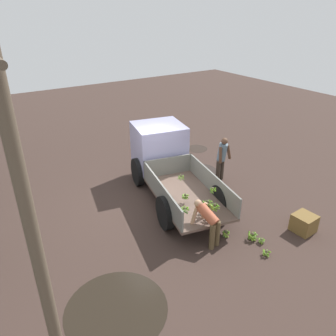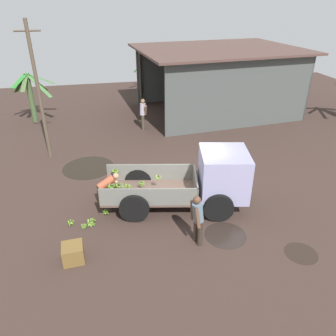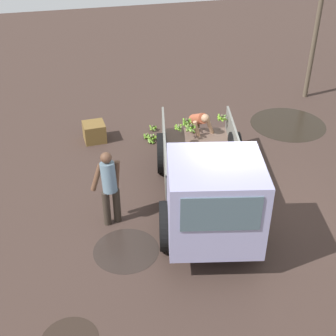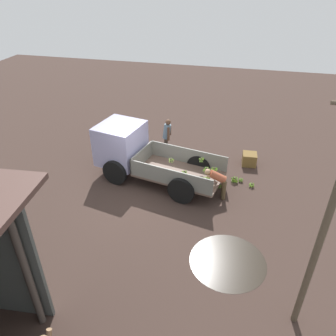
{
  "view_description": "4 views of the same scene",
  "coord_description": "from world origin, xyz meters",
  "px_view_note": "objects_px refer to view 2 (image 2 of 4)",
  "views": [
    {
      "loc": [
        -8.03,
        4.57,
        5.72
      ],
      "look_at": [
        -0.44,
        -0.35,
        1.24
      ],
      "focal_mm": 35.0,
      "sensor_mm": 36.0,
      "label": 1
    },
    {
      "loc": [
        -2.68,
        -10.03,
        6.61
      ],
      "look_at": [
        -0.57,
        -0.41,
        1.35
      ],
      "focal_mm": 35.0,
      "sensor_mm": 36.0,
      "label": 2
    },
    {
      "loc": [
        7.58,
        -3.47,
        6.38
      ],
      "look_at": [
        -0.31,
        -1.52,
        1.09
      ],
      "focal_mm": 50.0,
      "sensor_mm": 36.0,
      "label": 3
    },
    {
      "loc": [
        -3.24,
        9.55,
        7.17
      ],
      "look_at": [
        -0.92,
        -0.08,
        1.01
      ],
      "focal_mm": 35.0,
      "sensor_mm": 36.0,
      "label": 4
    }
  ],
  "objects_px": {
    "cargo_truck": "(207,178)",
    "wooden_crate_0": "(73,253)",
    "person_bystander_near_shed": "(143,113)",
    "banana_bunch_on_ground_0": "(71,222)",
    "banana_bunch_on_ground_3": "(106,211)",
    "utility_pole": "(39,92)",
    "person_foreground_visitor": "(198,218)",
    "banana_bunch_on_ground_1": "(91,222)",
    "person_worker_loading": "(106,187)",
    "banana_bunch_on_ground_2": "(84,226)"
  },
  "relations": [
    {
      "from": "banana_bunch_on_ground_2",
      "to": "banana_bunch_on_ground_3",
      "type": "distance_m",
      "value": 0.96
    },
    {
      "from": "banana_bunch_on_ground_2",
      "to": "cargo_truck",
      "type": "bearing_deg",
      "value": 5.7
    },
    {
      "from": "banana_bunch_on_ground_0",
      "to": "wooden_crate_0",
      "type": "relative_size",
      "value": 0.4
    },
    {
      "from": "person_bystander_near_shed",
      "to": "banana_bunch_on_ground_3",
      "type": "relative_size",
      "value": 7.01
    },
    {
      "from": "utility_pole",
      "to": "person_foreground_visitor",
      "type": "height_order",
      "value": "utility_pole"
    },
    {
      "from": "cargo_truck",
      "to": "person_worker_loading",
      "type": "xyz_separation_m",
      "value": [
        -3.38,
        0.78,
        -0.36
      ]
    },
    {
      "from": "utility_pole",
      "to": "banana_bunch_on_ground_0",
      "type": "relative_size",
      "value": 25.44
    },
    {
      "from": "banana_bunch_on_ground_2",
      "to": "person_worker_loading",
      "type": "bearing_deg",
      "value": 55.54
    },
    {
      "from": "banana_bunch_on_ground_0",
      "to": "person_worker_loading",
      "type": "bearing_deg",
      "value": 36.97
    },
    {
      "from": "banana_bunch_on_ground_2",
      "to": "wooden_crate_0",
      "type": "relative_size",
      "value": 0.36
    },
    {
      "from": "person_worker_loading",
      "to": "cargo_truck",
      "type": "bearing_deg",
      "value": -23.96
    },
    {
      "from": "person_bystander_near_shed",
      "to": "banana_bunch_on_ground_0",
      "type": "relative_size",
      "value": 7.31
    },
    {
      "from": "person_foreground_visitor",
      "to": "person_worker_loading",
      "type": "relative_size",
      "value": 1.42
    },
    {
      "from": "person_foreground_visitor",
      "to": "banana_bunch_on_ground_1",
      "type": "relative_size",
      "value": 5.45
    },
    {
      "from": "person_foreground_visitor",
      "to": "person_worker_loading",
      "type": "bearing_deg",
      "value": -61.08
    },
    {
      "from": "banana_bunch_on_ground_3",
      "to": "wooden_crate_0",
      "type": "distance_m",
      "value": 2.24
    },
    {
      "from": "banana_bunch_on_ground_1",
      "to": "banana_bunch_on_ground_3",
      "type": "bearing_deg",
      "value": 45.87
    },
    {
      "from": "person_foreground_visitor",
      "to": "person_bystander_near_shed",
      "type": "xyz_separation_m",
      "value": [
        -0.14,
        9.68,
        0.0
      ]
    },
    {
      "from": "cargo_truck",
      "to": "banana_bunch_on_ground_2",
      "type": "relative_size",
      "value": 24.92
    },
    {
      "from": "cargo_truck",
      "to": "banana_bunch_on_ground_3",
      "type": "height_order",
      "value": "cargo_truck"
    },
    {
      "from": "cargo_truck",
      "to": "banana_bunch_on_ground_3",
      "type": "bearing_deg",
      "value": -171.35
    },
    {
      "from": "cargo_truck",
      "to": "banana_bunch_on_ground_2",
      "type": "height_order",
      "value": "cargo_truck"
    },
    {
      "from": "person_bystander_near_shed",
      "to": "banana_bunch_on_ground_3",
      "type": "distance_m",
      "value": 8.05
    },
    {
      "from": "banana_bunch_on_ground_0",
      "to": "banana_bunch_on_ground_2",
      "type": "xyz_separation_m",
      "value": [
        0.41,
        -0.27,
        -0.01
      ]
    },
    {
      "from": "banana_bunch_on_ground_0",
      "to": "person_foreground_visitor",
      "type": "bearing_deg",
      "value": -24.64
    },
    {
      "from": "person_foreground_visitor",
      "to": "person_bystander_near_shed",
      "type": "relative_size",
      "value": 1.0
    },
    {
      "from": "banana_bunch_on_ground_3",
      "to": "person_worker_loading",
      "type": "bearing_deg",
      "value": 81.17
    },
    {
      "from": "cargo_truck",
      "to": "wooden_crate_0",
      "type": "bearing_deg",
      "value": -146.02
    },
    {
      "from": "cargo_truck",
      "to": "wooden_crate_0",
      "type": "xyz_separation_m",
      "value": [
        -4.46,
        -1.82,
        -0.82
      ]
    },
    {
      "from": "person_worker_loading",
      "to": "banana_bunch_on_ground_2",
      "type": "relative_size",
      "value": 5.71
    },
    {
      "from": "person_bystander_near_shed",
      "to": "wooden_crate_0",
      "type": "height_order",
      "value": "person_bystander_near_shed"
    },
    {
      "from": "banana_bunch_on_ground_3",
      "to": "utility_pole",
      "type": "bearing_deg",
      "value": 114.31
    },
    {
      "from": "banana_bunch_on_ground_1",
      "to": "banana_bunch_on_ground_3",
      "type": "relative_size",
      "value": 1.28
    },
    {
      "from": "banana_bunch_on_ground_3",
      "to": "banana_bunch_on_ground_1",
      "type": "bearing_deg",
      "value": -134.13
    },
    {
      "from": "cargo_truck",
      "to": "banana_bunch_on_ground_0",
      "type": "relative_size",
      "value": 22.32
    },
    {
      "from": "person_bystander_near_shed",
      "to": "banana_bunch_on_ground_3",
      "type": "xyz_separation_m",
      "value": [
        -2.43,
        -7.63,
        -0.82
      ]
    },
    {
      "from": "person_bystander_near_shed",
      "to": "wooden_crate_0",
      "type": "relative_size",
      "value": 2.92
    },
    {
      "from": "banana_bunch_on_ground_3",
      "to": "banana_bunch_on_ground_2",
      "type": "bearing_deg",
      "value": -140.14
    },
    {
      "from": "utility_pole",
      "to": "person_foreground_visitor",
      "type": "relative_size",
      "value": 3.49
    },
    {
      "from": "person_worker_loading",
      "to": "banana_bunch_on_ground_0",
      "type": "bearing_deg",
      "value": -153.93
    },
    {
      "from": "utility_pole",
      "to": "wooden_crate_0",
      "type": "distance_m",
      "value": 7.63
    },
    {
      "from": "cargo_truck",
      "to": "person_bystander_near_shed",
      "type": "relative_size",
      "value": 3.05
    },
    {
      "from": "utility_pole",
      "to": "person_bystander_near_shed",
      "type": "xyz_separation_m",
      "value": [
        4.69,
        2.64,
        -2.07
      ]
    },
    {
      "from": "utility_pole",
      "to": "banana_bunch_on_ground_3",
      "type": "height_order",
      "value": "utility_pole"
    },
    {
      "from": "person_worker_loading",
      "to": "person_foreground_visitor",
      "type": "bearing_deg",
      "value": -57.65
    },
    {
      "from": "person_foreground_visitor",
      "to": "person_bystander_near_shed",
      "type": "bearing_deg",
      "value": -103.49
    },
    {
      "from": "cargo_truck",
      "to": "person_bystander_near_shed",
      "type": "xyz_separation_m",
      "value": [
        -1.04,
        7.83,
        -0.15
      ]
    },
    {
      "from": "person_bystander_near_shed",
      "to": "banana_bunch_on_ground_1",
      "type": "xyz_separation_m",
      "value": [
        -2.93,
        -8.15,
        -0.8
      ]
    },
    {
      "from": "utility_pole",
      "to": "person_worker_loading",
      "type": "relative_size",
      "value": 4.97
    },
    {
      "from": "wooden_crate_0",
      "to": "cargo_truck",
      "type": "bearing_deg",
      "value": 22.14
    }
  ]
}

